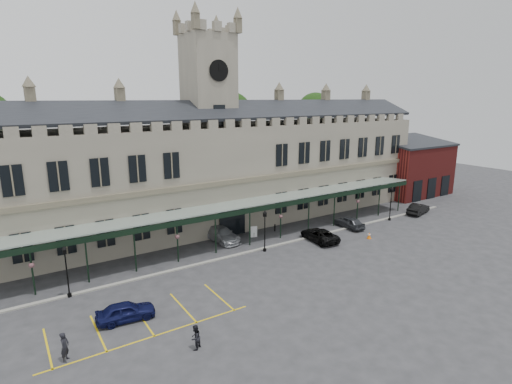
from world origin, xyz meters
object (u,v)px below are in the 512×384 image
car_taxi (221,234)px  car_right_a (349,222)px  car_van (319,235)px  traffic_cone (369,236)px  person_b (195,337)px  car_left_a (126,311)px  car_right_b (418,209)px  person_a (65,347)px  clock_tower (209,116)px  station_building (211,172)px  lamp_post_left (66,267)px  lamp_post_mid (265,227)px  lamp_post_right (391,201)px  sign_board (254,232)px

car_taxi → car_right_a: 15.53m
car_van → car_right_a: (6.00, 1.44, 0.02)m
traffic_cone → person_b: (-24.40, -7.86, 0.45)m
car_left_a → car_van: bearing=-71.9°
car_right_b → person_a: bearing=85.3°
clock_tower → person_b: bearing=-119.1°
station_building → lamp_post_left: bearing=-149.3°
lamp_post_left → clock_tower: bearing=30.9°
lamp_post_mid → traffic_cone: (11.75, -3.19, -2.20)m
lamp_post_mid → car_right_b: 24.72m
car_van → lamp_post_left: bearing=0.9°
lamp_post_right → car_van: lamp_post_right is taller
person_b → clock_tower: bearing=-154.5°
clock_tower → car_right_a: (13.00, -10.37, -12.42)m
car_taxi → car_right_b: bearing=-17.3°
lamp_post_right → traffic_cone: lamp_post_right is taller
car_right_a → lamp_post_mid: bearing=5.3°
station_building → sign_board: 9.19m
lamp_post_mid → car_right_a: 12.80m
car_left_a → car_right_a: bearing=-71.6°
station_building → lamp_post_right: size_ratio=13.90×
clock_tower → car_right_b: (25.00, -11.23, -12.39)m
station_building → sign_board: station_building is taller
traffic_cone → car_van: 5.67m
station_building → car_taxi: (-1.91, -5.91, -5.70)m
sign_board → car_right_b: bearing=7.4°
lamp_post_left → car_van: 24.88m
station_building → car_taxi: 8.43m
car_left_a → person_a: person_a is taller
lamp_post_mid → lamp_post_right: bearing=0.1°
clock_tower → lamp_post_mid: clock_tower is taller
sign_board → car_taxi: car_taxi is taller
station_building → traffic_cone: size_ratio=83.27×
lamp_post_left → lamp_post_mid: size_ratio=0.98×
lamp_post_right → station_building: bearing=150.7°
lamp_post_mid → person_a: bearing=-158.0°
car_taxi → car_van: size_ratio=1.09×
sign_board → car_left_a: 19.19m
car_van → car_right_a: size_ratio=1.20×
lamp_post_mid → car_taxi: size_ratio=0.81×
car_taxi → car_right_a: car_taxi is taller
car_left_a → lamp_post_left: bearing=31.7°
lamp_post_right → car_van: 12.67m
sign_board → car_taxi: 3.72m
station_building → car_van: size_ratio=12.31×
lamp_post_right → sign_board: (-17.82, 4.06, -1.94)m
car_left_a → car_right_a: car_right_a is taller
traffic_cone → sign_board: size_ratio=0.57×
sign_board → car_right_a: (11.32, -3.40, 0.08)m
lamp_post_left → traffic_cone: lamp_post_left is taller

